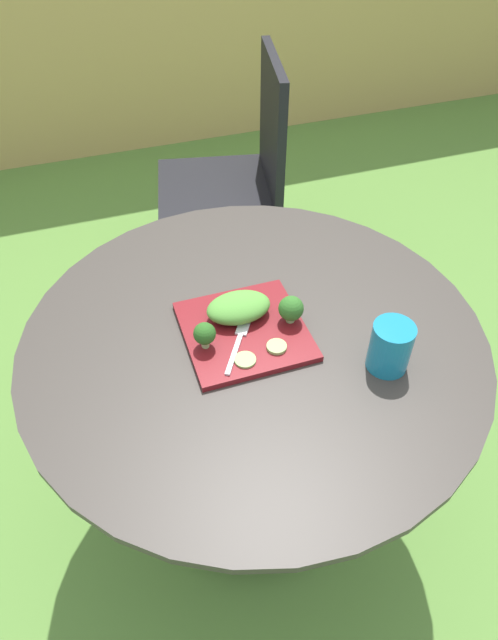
# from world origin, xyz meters

# --- Properties ---
(ground_plane) EXTENTS (12.00, 12.00, 0.00)m
(ground_plane) POSITION_xyz_m (0.00, 0.00, 0.00)
(ground_plane) COLOR #568438
(patio_table) EXTENTS (0.98, 0.98, 0.71)m
(patio_table) POSITION_xyz_m (0.00, 0.00, 0.48)
(patio_table) COLOR #38332D
(patio_table) RESTS_ON ground_plane
(patio_chair) EXTENTS (0.52, 0.52, 0.90)m
(patio_chair) POSITION_xyz_m (0.29, 0.99, 0.53)
(patio_chair) COLOR black
(patio_chair) RESTS_ON ground_plane
(salad_plate) EXTENTS (0.25, 0.25, 0.01)m
(salad_plate) POSITION_xyz_m (-0.02, 0.01, 0.71)
(salad_plate) COLOR maroon
(salad_plate) RESTS_ON patio_table
(drinking_glass) EXTENTS (0.08, 0.08, 0.10)m
(drinking_glass) POSITION_xyz_m (0.22, -0.16, 0.75)
(drinking_glass) COLOR teal
(drinking_glass) RESTS_ON patio_table
(fork) EXTENTS (0.10, 0.14, 0.00)m
(fork) POSITION_xyz_m (-0.04, -0.02, 0.72)
(fork) COLOR silver
(fork) RESTS_ON salad_plate
(lettuce_mound) EXTENTS (0.14, 0.09, 0.05)m
(lettuce_mound) POSITION_xyz_m (-0.02, 0.05, 0.75)
(lettuce_mound) COLOR #519338
(lettuce_mound) RESTS_ON salad_plate
(broccoli_floret_0) EXTENTS (0.05, 0.05, 0.06)m
(broccoli_floret_0) POSITION_xyz_m (0.08, 0.00, 0.76)
(broccoli_floret_0) COLOR #99B770
(broccoli_floret_0) RESTS_ON salad_plate
(broccoli_floret_1) EXTENTS (0.05, 0.05, 0.06)m
(broccoli_floret_1) POSITION_xyz_m (-0.11, -0.01, 0.76)
(broccoli_floret_1) COLOR #99B770
(broccoli_floret_1) RESTS_ON salad_plate
(cucumber_slice_0) EXTENTS (0.04, 0.04, 0.01)m
(cucumber_slice_0) POSITION_xyz_m (0.03, -0.06, 0.73)
(cucumber_slice_0) COLOR #8EB766
(cucumber_slice_0) RESTS_ON salad_plate
(cucumber_slice_1) EXTENTS (0.04, 0.04, 0.01)m
(cucumber_slice_1) POSITION_xyz_m (-0.04, -0.08, 0.72)
(cucumber_slice_1) COLOR #8EB766
(cucumber_slice_1) RESTS_ON salad_plate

